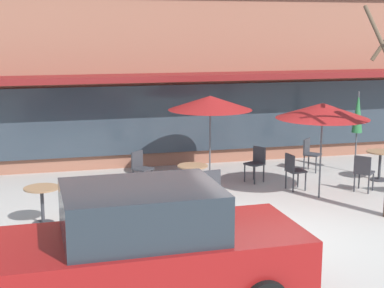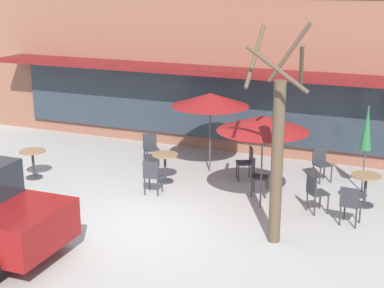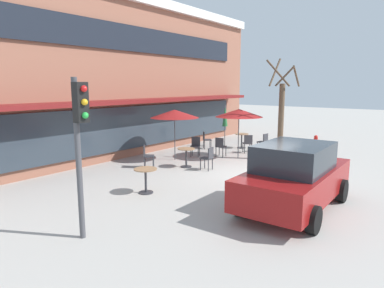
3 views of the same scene
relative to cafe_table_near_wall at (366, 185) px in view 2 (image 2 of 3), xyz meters
name	(u,v)px [view 2 (image 2 of 3)]	position (x,y,z in m)	size (l,w,h in m)	color
ground_plane	(143,225)	(-4.27, -3.04, -0.52)	(80.00, 80.00, 0.00)	#ADA8A0
building_facade	(272,23)	(-4.27, 6.93, 3.13)	(18.37, 9.10, 7.29)	#935B47
cafe_table_near_wall	(366,185)	(0.00, 0.00, 0.00)	(0.70, 0.70, 0.76)	#333338
cafe_table_streetside	(33,159)	(-8.40, -1.41, 0.00)	(0.70, 0.70, 0.76)	#333338
cafe_table_by_tree	(165,163)	(-5.04, -0.31, 0.00)	(0.70, 0.70, 0.76)	#333338
patio_umbrella_green_folded	(263,123)	(-2.22, -1.07, 1.51)	(2.10, 2.10, 2.20)	#4C4C51
patio_umbrella_cream_folded	(210,100)	(-4.26, 0.93, 1.51)	(2.10, 2.10, 2.20)	#4C4C51
patio_umbrella_corner_open	(367,129)	(-0.17, 0.92, 1.11)	(0.28, 0.28, 2.20)	#4C4C51
cafe_chair_0	(315,191)	(-1.00, -0.89, 0.01)	(0.56, 0.56, 0.89)	#333338
cafe_chair_1	(321,162)	(-1.30, 1.36, 0.01)	(0.57, 0.57, 0.89)	#333338
cafe_chair_2	(247,161)	(-3.11, 0.67, 0.01)	(0.54, 0.54, 0.89)	#333338
cafe_chair_3	(257,175)	(-2.54, -0.32, 0.01)	(0.45, 0.45, 0.89)	#333338
cafe_chair_4	(152,174)	(-4.91, -1.29, 0.01)	(0.45, 0.45, 0.89)	#333338
cafe_chair_5	(151,147)	(-6.05, 0.87, 0.01)	(0.56, 0.56, 0.89)	#333338
cafe_chair_6	(350,203)	(-0.16, -1.32, 0.01)	(0.44, 0.44, 0.89)	#333338
street_tree	(277,149)	(-1.45, -2.71, 1.45)	(1.22, 1.23, 4.39)	brown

